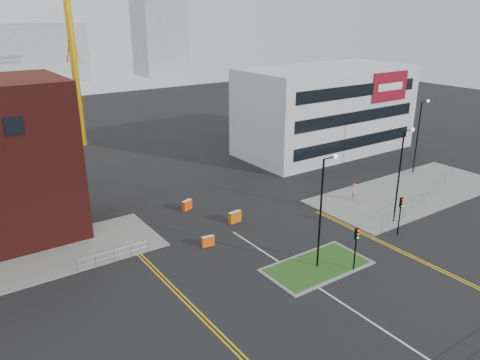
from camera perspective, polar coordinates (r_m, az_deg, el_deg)
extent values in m
plane|color=black|center=(32.79, 16.82, -16.94)|extent=(200.00, 200.00, 0.00)
cube|color=slate|center=(56.02, 20.00, -1.37)|extent=(24.00, 10.00, 0.12)
cube|color=slate|center=(38.40, 9.38, -10.36)|extent=(8.60, 4.60, 0.08)
cube|color=#204918|center=(38.39, 9.38, -10.33)|extent=(8.00, 4.00, 0.12)
cube|color=black|center=(39.61, -25.84, 5.94)|extent=(1.40, 0.10, 1.40)
cube|color=silver|center=(68.51, 10.35, 8.42)|extent=(25.00, 12.00, 12.00)
cube|color=black|center=(65.30, 13.87, 4.45)|extent=(22.00, 0.10, 1.60)
cube|color=black|center=(64.49, 14.13, 7.45)|extent=(22.00, 0.10, 1.60)
cube|color=black|center=(63.87, 14.39, 10.51)|extent=(22.00, 0.10, 1.60)
cube|color=maroon|center=(68.43, 17.82, 10.78)|extent=(7.00, 0.15, 4.00)
cube|color=white|center=(68.37, 17.88, 10.77)|extent=(5.00, 0.05, 1.00)
cylinder|color=#ECA90D|center=(73.07, -20.18, 18.22)|extent=(1.00, 1.00, 37.13)
cylinder|color=black|center=(36.38, 9.77, -4.27)|extent=(0.16, 0.16, 9.00)
cylinder|color=black|center=(35.22, 10.89, 2.67)|extent=(1.20, 0.10, 0.10)
sphere|color=silver|center=(35.64, 11.57, 2.83)|extent=(0.36, 0.36, 0.36)
cylinder|color=black|center=(46.20, 18.78, 0.21)|extent=(0.16, 0.16, 9.00)
cylinder|color=black|center=(45.45, 19.86, 5.71)|extent=(1.20, 0.10, 0.10)
sphere|color=silver|center=(45.93, 20.30, 5.80)|extent=(0.36, 0.36, 0.36)
cylinder|color=black|center=(61.64, 20.79, 4.76)|extent=(0.16, 0.16, 9.00)
cylinder|color=black|center=(61.22, 21.63, 8.89)|extent=(1.20, 0.10, 0.10)
sphere|color=silver|center=(61.72, 21.95, 8.93)|extent=(0.36, 0.36, 0.36)
cylinder|color=black|center=(37.81, 13.83, -8.67)|extent=(0.12, 0.12, 3.00)
cube|color=black|center=(37.05, 14.05, -6.35)|extent=(0.28, 0.22, 0.90)
sphere|color=red|center=(36.85, 14.24, -6.00)|extent=(0.18, 0.18, 0.18)
sphere|color=orange|center=(36.98, 14.20, -6.42)|extent=(0.18, 0.18, 0.18)
sphere|color=#0CCC33|center=(37.11, 14.16, -6.84)|extent=(0.18, 0.18, 0.18)
cylinder|color=black|center=(44.66, 18.83, -4.61)|extent=(0.12, 0.12, 3.00)
cube|color=black|center=(44.02, 19.07, -2.60)|extent=(0.28, 0.22, 0.90)
sphere|color=red|center=(43.84, 19.25, -2.29)|extent=(0.18, 0.18, 0.18)
sphere|color=orange|center=(43.95, 19.20, -2.65)|extent=(0.18, 0.18, 0.18)
sphere|color=#0CCC33|center=(44.06, 19.16, -3.01)|extent=(0.18, 0.18, 0.18)
cylinder|color=gray|center=(39.45, -15.19, -8.28)|extent=(6.00, 0.04, 0.04)
cylinder|color=gray|center=(39.68, -15.12, -8.92)|extent=(6.00, 0.04, 0.04)
cylinder|color=gray|center=(38.98, -19.30, -9.95)|extent=(0.05, 0.05, 1.10)
cylinder|color=gray|center=(40.59, -11.13, -7.89)|extent=(0.05, 0.05, 1.10)
cylinder|color=gray|center=(53.22, 21.33, -1.50)|extent=(19.01, 5.04, 0.04)
cylinder|color=gray|center=(53.39, 21.27, -2.00)|extent=(19.01, 5.04, 0.04)
cylinder|color=gray|center=(44.84, 16.90, -5.63)|extent=(0.05, 0.05, 1.10)
cylinder|color=gray|center=(62.32, 24.39, 0.61)|extent=(0.05, 0.05, 1.10)
cube|color=silver|center=(33.77, 14.11, -15.45)|extent=(0.15, 30.00, 0.01)
cube|color=gold|center=(34.24, -6.96, -14.39)|extent=(0.12, 24.00, 0.01)
cube|color=gold|center=(34.35, -6.51, -14.24)|extent=(0.12, 24.00, 0.01)
cube|color=gold|center=(42.40, 18.70, -8.19)|extent=(0.12, 20.00, 0.01)
cube|color=gold|center=(42.63, 18.94, -8.07)|extent=(0.12, 20.00, 0.01)
cube|color=gray|center=(149.20, -23.13, 14.01)|extent=(24.00, 12.00, 16.00)
cube|color=gray|center=(155.49, -9.82, 17.65)|extent=(14.00, 12.00, 28.00)
imported|color=#CD85A0|center=(51.49, 13.78, -1.46)|extent=(0.86, 0.78, 1.96)
cube|color=#FF5D0E|center=(40.89, -3.92, -7.46)|extent=(1.13, 0.54, 0.91)
cube|color=silver|center=(40.71, -3.94, -6.95)|extent=(1.13, 0.54, 0.11)
cube|color=#CE670B|center=(45.15, -0.62, -4.54)|extent=(1.35, 0.56, 1.09)
cube|color=silver|center=(44.95, -0.63, -3.97)|extent=(1.35, 0.56, 0.13)
cube|color=#FF460E|center=(48.23, -6.48, -3.07)|extent=(1.29, 0.87, 1.02)
cube|color=silver|center=(48.06, -6.50, -2.56)|extent=(1.29, 0.87, 0.12)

